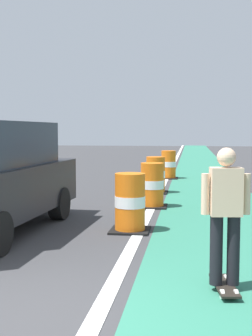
% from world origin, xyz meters
% --- Properties ---
extents(ground_plane, '(100.00, 100.00, 0.00)m').
position_xyz_m(ground_plane, '(0.00, 0.00, 0.00)').
color(ground_plane, '#38383A').
extents(bike_lane_strip, '(2.50, 80.00, 0.01)m').
position_xyz_m(bike_lane_strip, '(2.40, 12.00, 0.00)').
color(bike_lane_strip, '#2D755B').
rests_on(bike_lane_strip, ground).
extents(lane_divider_stripe, '(0.20, 80.00, 0.01)m').
position_xyz_m(lane_divider_stripe, '(0.90, 12.00, 0.01)').
color(lane_divider_stripe, silver).
rests_on(lane_divider_stripe, ground).
extents(skateboarder_on_lane, '(0.57, 0.82, 1.69)m').
position_xyz_m(skateboarder_on_lane, '(2.23, 1.14, 0.91)').
color(skateboarder_on_lane, black).
rests_on(skateboarder_on_lane, ground).
extents(traffic_barrel_front, '(0.73, 0.73, 1.09)m').
position_xyz_m(traffic_barrel_front, '(0.72, 4.09, 0.53)').
color(traffic_barrel_front, orange).
rests_on(traffic_barrel_front, ground).
extents(traffic_barrel_mid, '(0.73, 0.73, 1.09)m').
position_xyz_m(traffic_barrel_mid, '(0.90, 6.81, 0.53)').
color(traffic_barrel_mid, orange).
rests_on(traffic_barrel_mid, ground).
extents(traffic_barrel_back, '(0.73, 0.73, 1.09)m').
position_xyz_m(traffic_barrel_back, '(0.79, 9.34, 0.53)').
color(traffic_barrel_back, orange).
rests_on(traffic_barrel_back, ground).
extents(traffic_barrel_far, '(0.73, 0.73, 1.09)m').
position_xyz_m(traffic_barrel_far, '(0.98, 13.45, 0.53)').
color(traffic_barrel_far, orange).
rests_on(traffic_barrel_far, ground).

